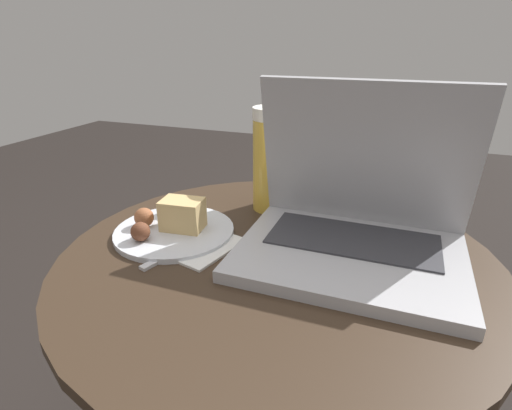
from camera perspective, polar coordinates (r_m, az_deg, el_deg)
table at (r=0.70m, az=2.70°, el=-18.63°), size 0.65×0.65×0.55m
napkin at (r=0.65m, az=-10.03°, el=-4.95°), size 0.18×0.15×0.00m
laptop at (r=0.60m, az=13.90°, el=-2.25°), size 0.32×0.24×0.25m
beer_glass at (r=0.73m, az=2.34°, el=6.48°), size 0.07×0.07×0.19m
snack_plate at (r=0.67m, az=-11.66°, el=-2.66°), size 0.19×0.19×0.06m
fork at (r=0.64m, az=-9.14°, el=-5.31°), size 0.07×0.17×0.00m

